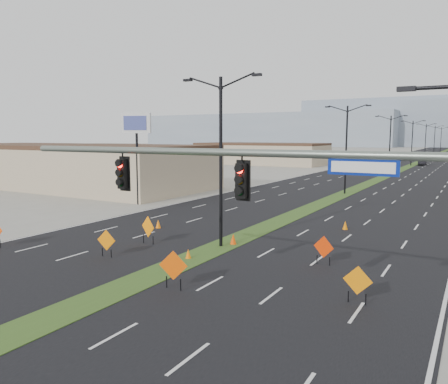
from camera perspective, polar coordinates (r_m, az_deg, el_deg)
The scene contains 28 objects.
ground at distance 17.79m, azimuth -21.27°, elevation -15.03°, with size 600.00×600.00×0.00m, color gray.
road_surface at distance 111.05m, azimuth 23.46°, elevation 3.29°, with size 25.00×400.00×0.02m, color black.
median_strip at distance 111.05m, azimuth 23.46°, elevation 3.29°, with size 2.00×400.00×0.04m, color #344D1B.
building_sw_near at distance 62.73m, azimuth -19.93°, elevation 3.12°, with size 40.00×16.00×5.00m, color tan.
building_sw_far at distance 105.31m, azimuth 4.89°, elevation 4.91°, with size 30.00×14.00×4.50m, color tan.
mesa_west at distance 319.18m, azimuth 5.66°, elevation 8.06°, with size 180.00×50.00×22.00m, color gray.
mesa_backdrop at distance 333.01m, azimuth 23.06°, elevation 8.35°, with size 140.00×50.00×32.00m, color gray.
signal_mast at distance 13.02m, azimuth 9.57°, elevation -0.83°, with size 16.30×0.60×8.00m.
streetlight_0 at distance 25.69m, azimuth -0.42°, elevation 4.65°, with size 5.15×0.24×10.02m.
streetlight_1 at distance 51.77m, azimuth 15.68°, elevation 5.72°, with size 5.15×0.24×10.02m.
streetlight_2 at distance 79.17m, azimuth 20.85°, elevation 5.97°, with size 5.15×0.24×10.02m.
streetlight_3 at distance 106.88m, azimuth 23.35°, elevation 6.08°, with size 5.15×0.24×10.02m.
streetlight_4 at distance 134.72m, azimuth 24.82°, elevation 6.13°, with size 5.15×0.24×10.02m.
streetlight_5 at distance 162.60m, azimuth 25.79°, elevation 6.17°, with size 5.15×0.24×10.02m.
streetlight_6 at distance 190.53m, azimuth 26.48°, elevation 6.19°, with size 5.15×0.24×10.02m.
car_left at distance 95.04m, azimuth 20.76°, elevation 3.25°, with size 1.57×3.89×1.33m, color maroon.
car_mid at distance 109.58m, azimuth 24.47°, elevation 3.61°, with size 1.65×4.73×1.56m, color black.
car_far at distance 130.39m, azimuth 21.45°, elevation 4.24°, with size 2.16×5.32×1.54m, color silver.
construction_sign_1 at distance 24.91m, azimuth -15.12°, elevation -6.22°, with size 1.13×0.23×1.52m.
construction_sign_2 at distance 27.28m, azimuth -9.90°, elevation -4.62°, with size 1.25×0.44×1.74m.
construction_sign_3 at distance 19.22m, azimuth -6.64°, elevation -9.67°, with size 1.26×0.39×1.72m.
construction_sign_4 at distance 18.34m, azimuth 17.05°, elevation -11.15°, with size 1.16×0.05×1.55m.
construction_sign_5 at distance 23.19m, azimuth 12.88°, elevation -7.15°, with size 1.12×0.30×1.53m.
cone_0 at distance 26.84m, azimuth 1.21°, elevation -6.20°, with size 0.41×0.41×0.69m, color #EB4704.
cone_1 at distance 23.90m, azimuth -4.70°, elevation -8.09°, with size 0.33×0.33×0.55m, color #FF6F05.
cone_2 at distance 32.26m, azimuth 15.55°, elevation -4.21°, with size 0.39×0.39×0.64m, color orange.
cone_3 at distance 31.93m, azimuth -8.59°, elevation -4.15°, with size 0.38×0.38×0.63m, color orange.
pole_sign_west at distance 42.92m, azimuth -11.37°, elevation 7.88°, with size 2.83×1.27×8.81m.
Camera 1 is at (13.09, -10.07, 6.61)m, focal length 35.00 mm.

